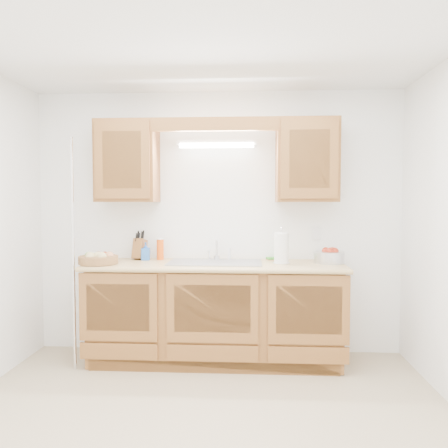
# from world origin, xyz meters

# --- Properties ---
(room) EXTENTS (3.52, 3.50, 2.50)m
(room) POSITION_xyz_m (0.00, 0.00, 1.25)
(room) COLOR tan
(room) RESTS_ON ground
(base_cabinets) EXTENTS (2.20, 0.60, 0.86)m
(base_cabinets) POSITION_xyz_m (0.00, 1.20, 0.44)
(base_cabinets) COLOR brown
(base_cabinets) RESTS_ON ground
(countertop) EXTENTS (2.30, 0.63, 0.04)m
(countertop) POSITION_xyz_m (0.00, 1.19, 0.88)
(countertop) COLOR tan
(countertop) RESTS_ON base_cabinets
(upper_cabinet_left) EXTENTS (0.55, 0.33, 0.75)m
(upper_cabinet_left) POSITION_xyz_m (-0.83, 1.33, 1.83)
(upper_cabinet_left) COLOR brown
(upper_cabinet_left) RESTS_ON room
(upper_cabinet_right) EXTENTS (0.55, 0.33, 0.75)m
(upper_cabinet_right) POSITION_xyz_m (0.83, 1.33, 1.83)
(upper_cabinet_right) COLOR brown
(upper_cabinet_right) RESTS_ON room
(valance) EXTENTS (2.20, 0.05, 0.12)m
(valance) POSITION_xyz_m (0.00, 1.19, 2.14)
(valance) COLOR brown
(valance) RESTS_ON room
(fluorescent_fixture) EXTENTS (0.76, 0.08, 0.08)m
(fluorescent_fixture) POSITION_xyz_m (0.00, 1.42, 2.00)
(fluorescent_fixture) COLOR white
(fluorescent_fixture) RESTS_ON room
(sink) EXTENTS (0.84, 0.46, 0.36)m
(sink) POSITION_xyz_m (0.00, 1.21, 0.83)
(sink) COLOR #9E9EA3
(sink) RESTS_ON countertop
(wire_shelf_pole) EXTENTS (0.03, 0.03, 2.00)m
(wire_shelf_pole) POSITION_xyz_m (-1.20, 0.94, 1.00)
(wire_shelf_pole) COLOR silver
(wire_shelf_pole) RESTS_ON ground
(outlet_plate) EXTENTS (0.08, 0.01, 0.12)m
(outlet_plate) POSITION_xyz_m (0.95, 1.49, 1.15)
(outlet_plate) COLOR white
(outlet_plate) RESTS_ON room
(fruit_basket) EXTENTS (0.45, 0.45, 0.11)m
(fruit_basket) POSITION_xyz_m (-1.03, 1.08, 0.95)
(fruit_basket) COLOR #A37442
(fruit_basket) RESTS_ON countertop
(knife_block) EXTENTS (0.13, 0.18, 0.29)m
(knife_block) POSITION_xyz_m (-0.75, 1.42, 1.00)
(knife_block) COLOR brown
(knife_block) RESTS_ON countertop
(orange_canister) EXTENTS (0.07, 0.07, 0.20)m
(orange_canister) POSITION_xyz_m (-0.54, 1.39, 1.00)
(orange_canister) COLOR #F0540D
(orange_canister) RESTS_ON countertop
(soap_bottle) EXTENTS (0.08, 0.09, 0.17)m
(soap_bottle) POSITION_xyz_m (-0.67, 1.35, 0.98)
(soap_bottle) COLOR blue
(soap_bottle) RESTS_ON countertop
(sponge) EXTENTS (0.14, 0.11, 0.03)m
(sponge) POSITION_xyz_m (0.54, 1.44, 0.91)
(sponge) COLOR #CC333F
(sponge) RESTS_ON countertop
(paper_towel) EXTENTS (0.16, 0.16, 0.33)m
(paper_towel) POSITION_xyz_m (0.59, 1.18, 1.04)
(paper_towel) COLOR silver
(paper_towel) RESTS_ON countertop
(apple_bowl) EXTENTS (0.31, 0.31, 0.14)m
(apple_bowl) POSITION_xyz_m (1.03, 1.25, 0.96)
(apple_bowl) COLOR silver
(apple_bowl) RESTS_ON countertop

